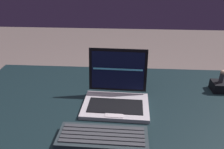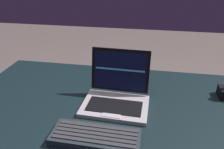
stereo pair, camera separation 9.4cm
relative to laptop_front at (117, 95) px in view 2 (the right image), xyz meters
name	(u,v)px [view 2 (the right image)]	position (x,y,z in m)	size (l,w,h in m)	color
desk	(125,122)	(0.04, -0.02, -0.14)	(1.54, 0.81, 0.73)	black
laptop_front	(117,95)	(0.00, 0.00, 0.00)	(0.30, 0.25, 0.23)	#BCB2B9
external_keyboard	(96,137)	(-0.04, -0.25, -0.03)	(0.33, 0.13, 0.04)	#273034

